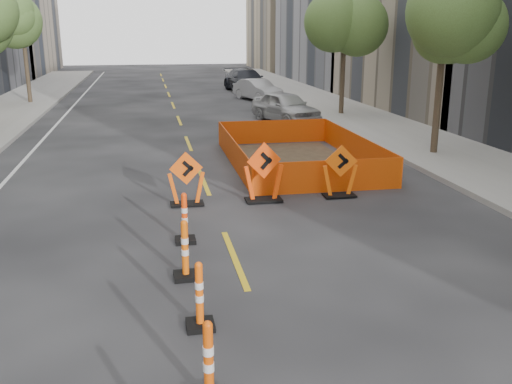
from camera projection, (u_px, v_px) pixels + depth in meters
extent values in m
plane|color=black|center=(281.00, 374.00, 7.46)|extent=(140.00, 140.00, 0.00)
cube|color=gray|center=(449.00, 153.00, 20.40)|extent=(4.00, 90.00, 0.15)
cylinder|color=#382B1E|center=(28.00, 78.00, 33.83)|extent=(0.24, 0.24, 3.15)
sphere|color=#456029|center=(22.00, 26.00, 33.02)|extent=(2.80, 2.80, 2.80)
cylinder|color=#382B1E|center=(437.00, 112.00, 19.88)|extent=(0.24, 0.24, 3.15)
sphere|color=#456029|center=(445.00, 23.00, 19.06)|extent=(2.80, 2.80, 2.80)
cylinder|color=#382B1E|center=(342.00, 85.00, 29.32)|extent=(0.24, 0.24, 3.15)
sphere|color=#456029|center=(345.00, 25.00, 28.50)|extent=(2.80, 2.80, 2.80)
imported|color=#B2B2B4|center=(286.00, 107.00, 27.56)|extent=(3.02, 4.66, 1.47)
imported|color=#A6A6AB|center=(258.00, 90.00, 36.15)|extent=(2.74, 4.25, 1.32)
imported|color=black|center=(246.00, 80.00, 41.21)|extent=(2.95, 5.76, 1.60)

